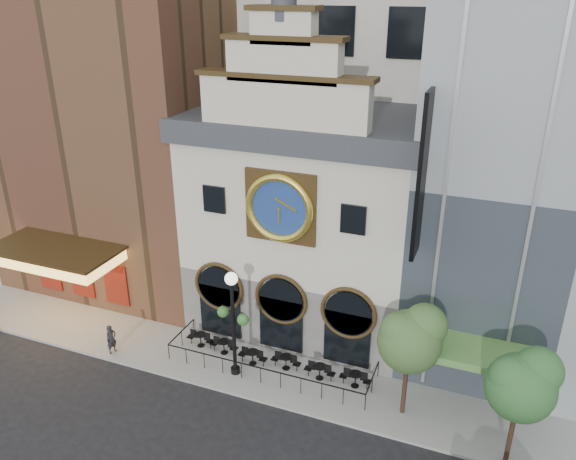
# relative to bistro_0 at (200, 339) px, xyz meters

# --- Properties ---
(ground) EXTENTS (120.00, 120.00, 0.00)m
(ground) POSITION_rel_bistro_0_xyz_m (4.33, -2.85, -0.61)
(ground) COLOR black
(ground) RESTS_ON ground
(sidewalk) EXTENTS (44.00, 5.00, 0.15)m
(sidewalk) POSITION_rel_bistro_0_xyz_m (4.33, -0.35, -0.54)
(sidewalk) COLOR gray
(sidewalk) RESTS_ON ground
(clock_building) EXTENTS (12.60, 8.78, 18.65)m
(clock_building) POSITION_rel_bistro_0_xyz_m (4.33, 4.98, 6.07)
(clock_building) COLOR #605E5B
(clock_building) RESTS_ON ground
(theater_building) EXTENTS (14.00, 15.60, 25.00)m
(theater_building) POSITION_rel_bistro_0_xyz_m (-8.67, 7.11, 11.99)
(theater_building) COLOR brown
(theater_building) RESTS_ON ground
(cafe_railing) EXTENTS (10.60, 2.60, 0.90)m
(cafe_railing) POSITION_rel_bistro_0_xyz_m (4.33, -0.35, -0.01)
(cafe_railing) COLOR black
(cafe_railing) RESTS_ON sidewalk
(bistro_0) EXTENTS (1.58, 0.68, 0.90)m
(bistro_0) POSITION_rel_bistro_0_xyz_m (0.00, 0.00, 0.00)
(bistro_0) COLOR black
(bistro_0) RESTS_ON sidewalk
(bistro_1) EXTENTS (1.58, 0.68, 0.90)m
(bistro_1) POSITION_rel_bistro_0_xyz_m (1.49, -0.11, 0.00)
(bistro_1) COLOR black
(bistro_1) RESTS_ON sidewalk
(bistro_2) EXTENTS (1.58, 0.68, 0.90)m
(bistro_2) POSITION_rel_bistro_0_xyz_m (3.32, -0.40, 0.00)
(bistro_2) COLOR black
(bistro_2) RESTS_ON sidewalk
(bistro_3) EXTENTS (1.58, 0.68, 0.90)m
(bistro_3) POSITION_rel_bistro_0_xyz_m (5.08, -0.13, 0.00)
(bistro_3) COLOR black
(bistro_3) RESTS_ON sidewalk
(bistro_4) EXTENTS (1.58, 0.68, 0.90)m
(bistro_4) POSITION_rel_bistro_0_xyz_m (6.94, -0.25, 0.00)
(bistro_4) COLOR black
(bistro_4) RESTS_ON sidewalk
(bistro_5) EXTENTS (1.58, 0.68, 0.90)m
(bistro_5) POSITION_rel_bistro_0_xyz_m (8.76, -0.17, 0.00)
(bistro_5) COLOR black
(bistro_5) RESTS_ON sidewalk
(pedestrian) EXTENTS (0.54, 0.68, 1.65)m
(pedestrian) POSITION_rel_bistro_0_xyz_m (-4.12, -2.24, 0.36)
(pedestrian) COLOR black
(pedestrian) RESTS_ON sidewalk
(lamppost) EXTENTS (1.81, 0.87, 5.76)m
(lamppost) POSITION_rel_bistro_0_xyz_m (2.80, -1.38, 3.10)
(lamppost) COLOR black
(lamppost) RESTS_ON sidewalk
(tree_left) EXTENTS (2.93, 2.82, 5.64)m
(tree_left) POSITION_rel_bistro_0_xyz_m (11.33, -1.09, 3.67)
(tree_left) COLOR #382619
(tree_left) RESTS_ON sidewalk
(tree_right) EXTENTS (2.84, 2.73, 5.47)m
(tree_right) POSITION_rel_bistro_0_xyz_m (15.89, -2.41, 3.55)
(tree_right) COLOR #382619
(tree_right) RESTS_ON sidewalk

